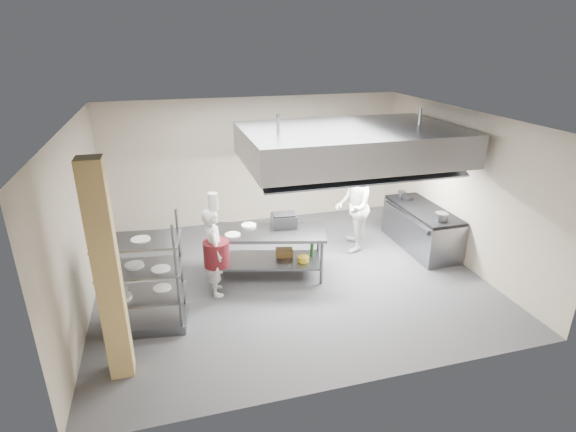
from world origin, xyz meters
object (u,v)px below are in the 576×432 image
object	(u,v)px
chef_head	(214,252)
chef_line	(353,207)
chef_plating	(114,285)
cooking_range	(421,229)
island	(268,253)
pass_rack	(142,274)
stockpot	(442,217)
griddle	(284,220)

from	to	relation	value
chef_head	chef_line	size ratio (longest dim) A/B	0.83
chef_line	chef_plating	bearing A→B (deg)	-47.10
cooking_range	chef_plating	bearing A→B (deg)	-166.92
island	chef_line	world-z (taller)	chef_line
chef_head	cooking_range	bearing A→B (deg)	-83.00
island	chef_head	bearing A→B (deg)	-144.21
pass_rack	stockpot	distance (m)	5.67
pass_rack	griddle	size ratio (longest dim) A/B	3.96
chef_plating	stockpot	xyz separation A→B (m)	(6.04, 0.70, 0.18)
chef_line	chef_plating	distance (m)	4.92
island	griddle	bearing A→B (deg)	36.74
chef_head	stockpot	bearing A→B (deg)	-92.10
island	stockpot	world-z (taller)	stockpot
cooking_range	griddle	xyz separation A→B (m)	(-3.10, -0.16, 0.60)
griddle	stockpot	size ratio (longest dim) A/B	2.04
cooking_range	pass_rack	bearing A→B (deg)	-166.19
cooking_range	chef_plating	xyz separation A→B (m)	(-6.08, -1.41, 0.38)
chef_line	chef_plating	size ratio (longest dim) A/B	1.21
chef_plating	pass_rack	bearing A→B (deg)	82.53
chef_line	griddle	size ratio (longest dim) A/B	4.18
island	chef_line	distance (m)	2.13
chef_plating	island	bearing A→B (deg)	102.61
pass_rack	chef_line	bearing A→B (deg)	29.70
pass_rack	stockpot	world-z (taller)	pass_rack
pass_rack	chef_head	size ratio (longest dim) A/B	1.13
chef_head	griddle	distance (m)	1.51
pass_rack	chef_plating	xyz separation A→B (m)	(-0.42, -0.02, -0.11)
chef_line	griddle	bearing A→B (deg)	-51.29
griddle	cooking_range	bearing A→B (deg)	8.50
chef_head	griddle	xyz separation A→B (m)	(1.39, 0.54, 0.22)
chef_head	chef_line	xyz separation A→B (m)	(3.01, 1.02, 0.16)
cooking_range	chef_plating	world-z (taller)	chef_plating
chef_line	cooking_range	bearing A→B (deg)	100.00
pass_rack	chef_plating	distance (m)	0.43
island	griddle	xyz separation A→B (m)	(0.36, 0.14, 0.57)
island	chef_plating	world-z (taller)	chef_plating
cooking_range	stockpot	xyz separation A→B (m)	(-0.04, -0.72, 0.56)
chef_line	stockpot	size ratio (longest dim) A/B	8.53
griddle	stockpot	xyz separation A→B (m)	(3.06, -0.56, -0.04)
stockpot	chef_plating	bearing A→B (deg)	-173.44
stockpot	island	bearing A→B (deg)	173.05
island	stockpot	size ratio (longest dim) A/B	9.48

